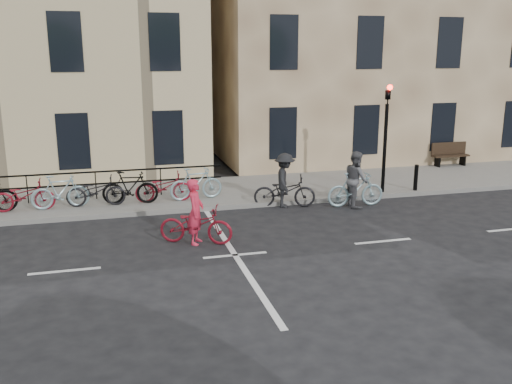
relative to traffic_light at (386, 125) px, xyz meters
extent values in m
plane|color=black|center=(-6.20, -4.34, -2.45)|extent=(120.00, 120.00, 0.00)
cube|color=slate|center=(-10.20, 1.66, -2.38)|extent=(46.00, 4.00, 0.15)
cube|color=#997C5C|center=(2.80, 8.66, 3.70)|extent=(14.00, 10.00, 12.00)
cylinder|color=black|center=(0.00, 0.01, -0.80)|extent=(0.12, 0.12, 3.00)
imported|color=black|center=(0.00, 0.01, 1.15)|extent=(0.15, 0.18, 0.90)
sphere|color=#FF0C05|center=(0.00, -0.11, 1.25)|extent=(0.18, 0.18, 0.18)
cylinder|color=black|center=(-1.20, -0.09, -1.85)|extent=(0.14, 0.14, 0.90)
cylinder|color=black|center=(1.20, -0.09, -1.85)|extent=(0.14, 0.14, 0.90)
cube|color=black|center=(4.20, 3.31, -2.10)|extent=(0.06, 0.38, 0.40)
cube|color=black|center=(5.40, 3.31, -2.10)|extent=(0.06, 0.38, 0.40)
cube|color=black|center=(4.80, 3.31, -1.87)|extent=(1.60, 0.40, 0.06)
cube|color=black|center=(4.80, 3.49, -1.58)|extent=(1.60, 0.06, 0.50)
cube|color=black|center=(-10.02, 1.56, -1.83)|extent=(9.35, 0.04, 0.95)
imported|color=maroon|center=(-11.60, 0.66, -1.83)|extent=(1.80, 0.63, 0.95)
imported|color=#8FB1BB|center=(-10.55, 0.66, -1.78)|extent=(1.75, 0.49, 1.05)
imported|color=black|center=(-9.50, 0.66, -1.83)|extent=(1.80, 0.63, 0.95)
imported|color=black|center=(-8.45, 0.66, -1.78)|extent=(1.75, 0.49, 1.05)
imported|color=maroon|center=(-7.40, 0.66, -1.83)|extent=(1.80, 0.63, 0.95)
imported|color=#8FB1BB|center=(-6.35, 0.66, -1.78)|extent=(1.75, 0.49, 1.05)
imported|color=maroon|center=(-6.98, -3.20, -1.95)|extent=(2.04, 1.39, 1.01)
imported|color=#E42846|center=(-6.98, -3.20, -1.59)|extent=(0.63, 0.74, 1.72)
imported|color=#8FB1BB|center=(-1.47, -0.97, -1.90)|extent=(1.89, 0.65, 1.12)
imported|color=#505054|center=(-1.47, -0.97, -1.56)|extent=(0.74, 0.92, 1.80)
imported|color=black|center=(-3.68, -0.44, -1.94)|extent=(2.07, 1.16, 1.03)
imported|color=black|center=(-3.68, -0.44, -1.58)|extent=(0.92, 1.26, 1.74)
camera|label=1|loc=(-9.11, -17.23, 2.50)|focal=40.00mm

